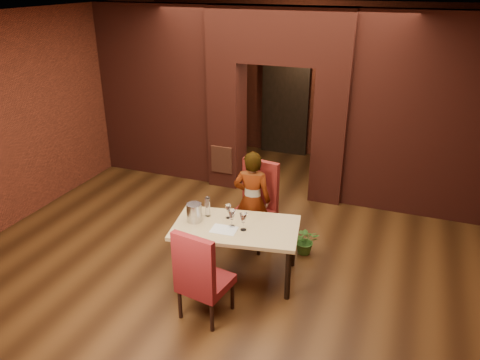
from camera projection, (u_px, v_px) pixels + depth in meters
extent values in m
plane|color=#412510|center=(236.00, 241.00, 6.99)|extent=(8.00, 8.00, 0.00)
cube|color=silver|center=(235.00, 15.00, 5.70)|extent=(7.00, 8.00, 0.04)
cube|color=maroon|center=(306.00, 82.00, 9.76)|extent=(7.00, 0.04, 3.20)
cube|color=maroon|center=(2.00, 333.00, 2.93)|extent=(7.00, 0.04, 3.20)
cube|color=maroon|center=(33.00, 114.00, 7.49)|extent=(0.04, 8.00, 3.20)
cube|color=maroon|center=(227.00, 124.00, 8.54)|extent=(0.55, 0.55, 2.30)
cube|color=maroon|center=(331.00, 135.00, 7.92)|extent=(0.55, 0.55, 2.30)
cube|color=maroon|center=(280.00, 35.00, 7.59)|extent=(2.45, 0.55, 0.90)
cube|color=maroon|center=(158.00, 93.00, 8.82)|extent=(2.28, 0.35, 3.20)
cube|color=maroon|center=(424.00, 118.00, 7.28)|extent=(2.28, 0.35, 3.20)
cube|color=#A04D2E|center=(222.00, 160.00, 8.53)|extent=(0.40, 0.03, 0.50)
cube|color=black|center=(285.00, 106.00, 10.06)|extent=(0.90, 0.08, 2.10)
cube|color=black|center=(285.00, 107.00, 10.03)|extent=(1.02, 0.04, 2.22)
cube|color=tan|center=(236.00, 251.00, 6.06)|extent=(1.71, 1.15, 0.74)
cube|color=maroon|center=(253.00, 206.00, 6.70)|extent=(0.64, 0.64, 1.23)
cube|color=maroon|center=(206.00, 272.00, 5.28)|extent=(0.60, 0.60, 1.15)
imported|color=white|center=(252.00, 200.00, 6.60)|extent=(0.57, 0.42, 1.46)
cube|color=silver|center=(224.00, 230.00, 5.82)|extent=(0.34, 0.26, 0.00)
cylinder|color=#A9A8AF|center=(194.00, 213.00, 5.98)|extent=(0.20, 0.20, 0.24)
cylinder|color=white|center=(208.00, 206.00, 6.10)|extent=(0.07, 0.07, 0.28)
imported|color=#386C26|center=(306.00, 240.00, 6.61)|extent=(0.43, 0.39, 0.41)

